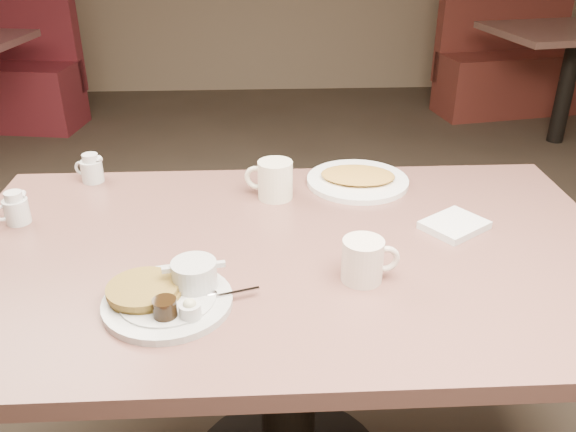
{
  "coord_description": "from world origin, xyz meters",
  "views": [
    {
      "loc": [
        -0.06,
        -1.15,
        1.43
      ],
      "look_at": [
        0.0,
        0.02,
        0.82
      ],
      "focal_mm": 37.38,
      "sensor_mm": 36.0,
      "label": 1
    }
  ],
  "objects_px": {
    "creamer_left": "(16,209)",
    "hash_plate": "(358,179)",
    "diner_table": "(288,310)",
    "booth_back_right": "(513,59)",
    "main_plate": "(170,293)",
    "coffee_mug_far": "(274,180)",
    "creamer_right": "(91,169)",
    "coffee_mug_near": "(364,260)"
  },
  "relations": [
    {
      "from": "creamer_left",
      "to": "hash_plate",
      "type": "relative_size",
      "value": 0.25
    },
    {
      "from": "diner_table",
      "to": "booth_back_right",
      "type": "relative_size",
      "value": 1.07
    },
    {
      "from": "main_plate",
      "to": "coffee_mug_far",
      "type": "relative_size",
      "value": 2.3
    },
    {
      "from": "main_plate",
      "to": "booth_back_right",
      "type": "xyz_separation_m",
      "value": [
        2.08,
        3.43,
        -0.36
      ]
    },
    {
      "from": "main_plate",
      "to": "coffee_mug_far",
      "type": "distance_m",
      "value": 0.51
    },
    {
      "from": "main_plate",
      "to": "hash_plate",
      "type": "height_order",
      "value": "main_plate"
    },
    {
      "from": "main_plate",
      "to": "creamer_right",
      "type": "relative_size",
      "value": 3.65
    },
    {
      "from": "coffee_mug_far",
      "to": "booth_back_right",
      "type": "distance_m",
      "value": 3.53
    },
    {
      "from": "hash_plate",
      "to": "coffee_mug_near",
      "type": "bearing_deg",
      "value": -97.43
    },
    {
      "from": "creamer_right",
      "to": "hash_plate",
      "type": "bearing_deg",
      "value": -4.03
    },
    {
      "from": "coffee_mug_far",
      "to": "hash_plate",
      "type": "bearing_deg",
      "value": 18.2
    },
    {
      "from": "diner_table",
      "to": "booth_back_right",
      "type": "height_order",
      "value": "booth_back_right"
    },
    {
      "from": "main_plate",
      "to": "hash_plate",
      "type": "distance_m",
      "value": 0.7
    },
    {
      "from": "diner_table",
      "to": "creamer_left",
      "type": "bearing_deg",
      "value": 166.62
    },
    {
      "from": "creamer_left",
      "to": "coffee_mug_far",
      "type": "bearing_deg",
      "value": 10.04
    },
    {
      "from": "diner_table",
      "to": "coffee_mug_far",
      "type": "relative_size",
      "value": 10.85
    },
    {
      "from": "coffee_mug_far",
      "to": "booth_back_right",
      "type": "xyz_separation_m",
      "value": [
        1.86,
        2.98,
        -0.39
      ]
    },
    {
      "from": "creamer_left",
      "to": "diner_table",
      "type": "bearing_deg",
      "value": -13.38
    },
    {
      "from": "coffee_mug_near",
      "to": "hash_plate",
      "type": "distance_m",
      "value": 0.48
    },
    {
      "from": "diner_table",
      "to": "hash_plate",
      "type": "height_order",
      "value": "hash_plate"
    },
    {
      "from": "creamer_left",
      "to": "booth_back_right",
      "type": "bearing_deg",
      "value": 51.18
    },
    {
      "from": "booth_back_right",
      "to": "coffee_mug_near",
      "type": "bearing_deg",
      "value": -116.66
    },
    {
      "from": "coffee_mug_near",
      "to": "main_plate",
      "type": "bearing_deg",
      "value": -170.68
    },
    {
      "from": "diner_table",
      "to": "main_plate",
      "type": "xyz_separation_m",
      "value": [
        -0.24,
        -0.2,
        0.19
      ]
    },
    {
      "from": "creamer_left",
      "to": "creamer_right",
      "type": "height_order",
      "value": "same"
    },
    {
      "from": "diner_table",
      "to": "creamer_left",
      "type": "height_order",
      "value": "creamer_left"
    },
    {
      "from": "coffee_mug_near",
      "to": "creamer_right",
      "type": "bearing_deg",
      "value": 141.96
    },
    {
      "from": "diner_table",
      "to": "hash_plate",
      "type": "xyz_separation_m",
      "value": [
        0.21,
        0.34,
        0.18
      ]
    },
    {
      "from": "main_plate",
      "to": "hash_plate",
      "type": "xyz_separation_m",
      "value": [
        0.44,
        0.53,
        -0.01
      ]
    },
    {
      "from": "booth_back_right",
      "to": "coffee_mug_far",
      "type": "bearing_deg",
      "value": -122.04
    },
    {
      "from": "diner_table",
      "to": "coffee_mug_near",
      "type": "height_order",
      "value": "coffee_mug_near"
    },
    {
      "from": "main_plate",
      "to": "creamer_right",
      "type": "height_order",
      "value": "creamer_right"
    },
    {
      "from": "coffee_mug_near",
      "to": "booth_back_right",
      "type": "relative_size",
      "value": 0.09
    },
    {
      "from": "diner_table",
      "to": "creamer_right",
      "type": "bearing_deg",
      "value": 143.22
    },
    {
      "from": "booth_back_right",
      "to": "diner_table",
      "type": "bearing_deg",
      "value": -119.58
    },
    {
      "from": "coffee_mug_near",
      "to": "booth_back_right",
      "type": "distance_m",
      "value": 3.79
    },
    {
      "from": "hash_plate",
      "to": "coffee_mug_far",
      "type": "bearing_deg",
      "value": -161.8
    },
    {
      "from": "main_plate",
      "to": "creamer_right",
      "type": "xyz_separation_m",
      "value": [
        -0.28,
        0.59,
        0.01
      ]
    },
    {
      "from": "coffee_mug_near",
      "to": "coffee_mug_far",
      "type": "bearing_deg",
      "value": 113.27
    },
    {
      "from": "main_plate",
      "to": "coffee_mug_near",
      "type": "xyz_separation_m",
      "value": [
        0.38,
        0.06,
        0.02
      ]
    },
    {
      "from": "hash_plate",
      "to": "diner_table",
      "type": "bearing_deg",
      "value": -121.43
    },
    {
      "from": "coffee_mug_far",
      "to": "creamer_left",
      "type": "relative_size",
      "value": 1.71
    }
  ]
}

